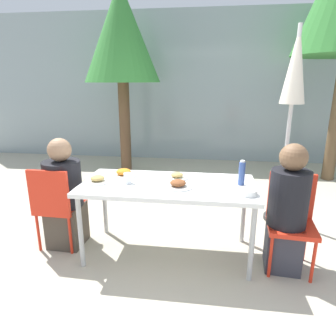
{
  "coord_description": "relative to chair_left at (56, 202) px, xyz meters",
  "views": [
    {
      "loc": [
        0.35,
        -2.6,
        1.64
      ],
      "look_at": [
        0.0,
        0.0,
        0.88
      ],
      "focal_mm": 32.0,
      "sensor_mm": 36.0,
      "label": 1
    }
  ],
  "objects": [
    {
      "name": "ground_plane",
      "position": [
        1.11,
        0.05,
        -0.49
      ],
      "size": [
        24.0,
        24.0,
        0.0
      ],
      "primitive_type": "plane",
      "color": "#B2A893"
    },
    {
      "name": "building_facade",
      "position": [
        1.11,
        3.9,
        1.01
      ],
      "size": [
        10.0,
        0.2,
        3.0
      ],
      "color": "#89999E",
      "rests_on": "ground"
    },
    {
      "name": "dining_table",
      "position": [
        1.11,
        0.05,
        0.18
      ],
      "size": [
        1.61,
        0.77,
        0.73
      ],
      "color": "white",
      "rests_on": "ground"
    },
    {
      "name": "chair_left",
      "position": [
        0.0,
        0.0,
        0.0
      ],
      "size": [
        0.41,
        0.41,
        0.85
      ],
      "rotation": [
        0.0,
        0.0,
        -0.03
      ],
      "color": "red",
      "rests_on": "ground"
    },
    {
      "name": "person_left",
      "position": [
        0.05,
        0.08,
        0.03
      ],
      "size": [
        0.37,
        0.37,
        1.12
      ],
      "rotation": [
        0.0,
        0.0,
        -0.03
      ],
      "color": "#473D33",
      "rests_on": "ground"
    },
    {
      "name": "chair_right",
      "position": [
        2.22,
        0.02,
        0.0
      ],
      "size": [
        0.44,
        0.44,
        0.85
      ],
      "rotation": [
        0.0,
        0.0,
        3.05
      ],
      "color": "red",
      "rests_on": "ground"
    },
    {
      "name": "person_right",
      "position": [
        2.17,
        -0.05,
        0.06
      ],
      "size": [
        0.33,
        0.33,
        1.16
      ],
      "rotation": [
        0.0,
        0.0,
        3.05
      ],
      "color": "#383842",
      "rests_on": "ground"
    },
    {
      "name": "closed_umbrella",
      "position": [
        2.36,
        0.96,
        1.1
      ],
      "size": [
        0.36,
        0.36,
        2.22
      ],
      "color": "#333333",
      "rests_on": "ground"
    },
    {
      "name": "plate_0",
      "position": [
        0.64,
        0.22,
        0.26
      ],
      "size": [
        0.27,
        0.27,
        0.07
      ],
      "color": "white",
      "rests_on": "dining_table"
    },
    {
      "name": "plate_1",
      "position": [
        1.17,
        0.21,
        0.26
      ],
      "size": [
        0.22,
        0.22,
        0.06
      ],
      "color": "white",
      "rests_on": "dining_table"
    },
    {
      "name": "plate_2",
      "position": [
        0.45,
        -0.01,
        0.26
      ],
      "size": [
        0.24,
        0.24,
        0.07
      ],
      "color": "white",
      "rests_on": "dining_table"
    },
    {
      "name": "plate_3",
      "position": [
        1.21,
        -0.04,
        0.26
      ],
      "size": [
        0.26,
        0.26,
        0.07
      ],
      "color": "white",
      "rests_on": "dining_table"
    },
    {
      "name": "bottle",
      "position": [
        1.78,
        0.1,
        0.35
      ],
      "size": [
        0.06,
        0.06,
        0.23
      ],
      "color": "#334C8E",
      "rests_on": "dining_table"
    },
    {
      "name": "drinking_cup",
      "position": [
        0.74,
        0.0,
        0.28
      ],
      "size": [
        0.08,
        0.08,
        0.1
      ],
      "color": "white",
      "rests_on": "dining_table"
    },
    {
      "name": "salad_bowl",
      "position": [
        1.81,
        -0.14,
        0.26
      ],
      "size": [
        0.16,
        0.16,
        0.05
      ],
      "color": "white",
      "rests_on": "dining_table"
    },
    {
      "name": "tree_behind_right",
      "position": [
        -0.07,
        2.79,
        1.9
      ],
      "size": [
        1.32,
        1.32,
        3.24
      ],
      "color": "brown",
      "rests_on": "ground"
    }
  ]
}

